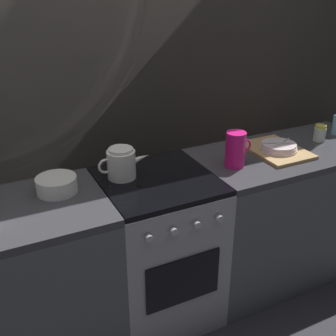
# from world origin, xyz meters

# --- Properties ---
(ground_plane) EXTENTS (8.00, 8.00, 0.00)m
(ground_plane) POSITION_xyz_m (0.00, 0.00, 0.00)
(ground_plane) COLOR #2D2D33
(back_wall) EXTENTS (3.60, 0.05, 2.40)m
(back_wall) POSITION_xyz_m (0.00, 0.32, 1.20)
(back_wall) COLOR #A39989
(back_wall) RESTS_ON ground_plane
(stove_unit) EXTENTS (0.60, 0.63, 0.90)m
(stove_unit) POSITION_xyz_m (-0.00, -0.00, 0.45)
(stove_unit) COLOR #9E9EA3
(stove_unit) RESTS_ON ground_plane
(counter_right) EXTENTS (1.20, 0.60, 0.90)m
(counter_right) POSITION_xyz_m (0.90, 0.00, 0.45)
(counter_right) COLOR #515459
(counter_right) RESTS_ON ground_plane
(kettle) EXTENTS (0.28, 0.15, 0.17)m
(kettle) POSITION_xyz_m (-0.16, 0.10, 0.98)
(kettle) COLOR white
(kettle) RESTS_ON stove_unit
(mixing_bowl) EXTENTS (0.20, 0.20, 0.08)m
(mixing_bowl) POSITION_xyz_m (-0.50, 0.09, 0.94)
(mixing_bowl) COLOR silver
(mixing_bowl) RESTS_ON counter_left
(pitcher) EXTENTS (0.16, 0.11, 0.20)m
(pitcher) POSITION_xyz_m (0.46, -0.04, 1.00)
(pitcher) COLOR #E5197A
(pitcher) RESTS_ON counter_right
(dish_pile) EXTENTS (0.30, 0.40, 0.07)m
(dish_pile) POSITION_xyz_m (0.80, 0.00, 0.92)
(dish_pile) COLOR tan
(dish_pile) RESTS_ON counter_right
(spice_jar) EXTENTS (0.08, 0.08, 0.10)m
(spice_jar) POSITION_xyz_m (1.17, 0.04, 0.95)
(spice_jar) COLOR silver
(spice_jar) RESTS_ON counter_right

